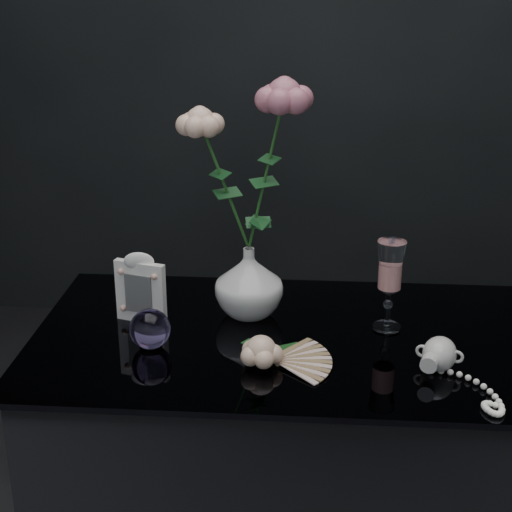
# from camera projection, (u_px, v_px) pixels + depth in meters

# --- Properties ---
(table) EXTENTS (1.05, 0.58, 0.76)m
(table) POSITION_uv_depth(u_px,v_px,m) (293.00, 493.00, 1.70)
(table) COLOR black
(table) RESTS_ON ground
(vase) EXTENTS (0.18, 0.18, 0.15)m
(vase) POSITION_uv_depth(u_px,v_px,m) (249.00, 282.00, 1.63)
(vase) COLOR white
(vase) RESTS_ON table
(wine_glass) EXTENTS (0.07, 0.07, 0.19)m
(wine_glass) POSITION_uv_depth(u_px,v_px,m) (389.00, 286.00, 1.56)
(wine_glass) COLOR white
(wine_glass) RESTS_ON table
(picture_frame) EXTENTS (0.13, 0.12, 0.15)m
(picture_frame) POSITION_uv_depth(u_px,v_px,m) (140.00, 287.00, 1.60)
(picture_frame) COLOR white
(picture_frame) RESTS_ON table
(paperweight) EXTENTS (0.09, 0.09, 0.08)m
(paperweight) POSITION_uv_depth(u_px,v_px,m) (150.00, 329.00, 1.50)
(paperweight) COLOR #9E86DA
(paperweight) RESTS_ON table
(paper_fan) EXTENTS (0.24, 0.21, 0.02)m
(paper_fan) POSITION_uv_depth(u_px,v_px,m) (278.00, 360.00, 1.45)
(paper_fan) COLOR #F6E3C5
(paper_fan) RESTS_ON table
(loose_rose) EXTENTS (0.14, 0.18, 0.06)m
(loose_rose) POSITION_uv_depth(u_px,v_px,m) (261.00, 351.00, 1.44)
(loose_rose) COLOR #FFC5A4
(loose_rose) RESTS_ON table
(pearl_jar) EXTENTS (0.27, 0.28, 0.06)m
(pearl_jar) POSITION_uv_depth(u_px,v_px,m) (440.00, 352.00, 1.43)
(pearl_jar) COLOR silver
(pearl_jar) RESTS_ON table
(roses) EXTENTS (0.25, 0.12, 0.40)m
(roses) POSITION_uv_depth(u_px,v_px,m) (248.00, 159.00, 1.53)
(roses) COLOR #FCBDA2
(roses) RESTS_ON vase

